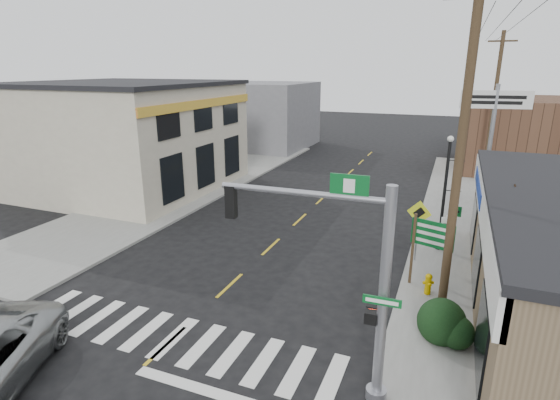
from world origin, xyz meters
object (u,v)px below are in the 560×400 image
at_px(traffic_signal_pole, 356,271).
at_px(utility_pole_far, 493,108).
at_px(guide_sign, 432,241).
at_px(bare_tree, 541,197).
at_px(lamp_post, 447,185).
at_px(fire_hydrant, 428,283).
at_px(dance_center_sign, 493,120).
at_px(utility_pole_near, 459,160).

xyz_separation_m(traffic_signal_pole, utility_pole_far, (3.96, 23.94, 1.81)).
distance_m(guide_sign, utility_pole_far, 17.95).
bearing_deg(bare_tree, lamp_post, 125.86).
xyz_separation_m(fire_hydrant, bare_tree, (3.07, 0.49, 3.39)).
distance_m(traffic_signal_pole, bare_tree, 7.84).
bearing_deg(fire_hydrant, traffic_signal_pole, -103.97).
xyz_separation_m(guide_sign, lamp_post, (0.27, 3.83, 1.16)).
bearing_deg(lamp_post, traffic_signal_pole, -100.99).
bearing_deg(dance_center_sign, traffic_signal_pole, -111.35).
height_order(dance_center_sign, utility_pole_far, utility_pole_far).
distance_m(bare_tree, utility_pole_far, 17.62).
relative_size(bare_tree, utility_pole_near, 0.47).
bearing_deg(utility_pole_far, utility_pole_near, -97.50).
height_order(traffic_signal_pole, lamp_post, traffic_signal_pole).
bearing_deg(dance_center_sign, fire_hydrant, -110.63).
xyz_separation_m(fire_hydrant, utility_pole_far, (2.50, 18.05, 4.72)).
xyz_separation_m(fire_hydrant, utility_pole_near, (0.50, -1.57, 4.82)).
relative_size(traffic_signal_pole, lamp_post, 1.10).
relative_size(fire_hydrant, bare_tree, 0.16).
bearing_deg(lamp_post, utility_pole_near, -89.05).
height_order(lamp_post, utility_pole_near, utility_pole_near).
relative_size(fire_hydrant, utility_pole_far, 0.08).
distance_m(fire_hydrant, bare_tree, 4.60).
bearing_deg(traffic_signal_pole, bare_tree, 52.80).
distance_m(fire_hydrant, utility_pole_near, 5.09).
distance_m(fire_hydrant, utility_pole_far, 18.83).
xyz_separation_m(utility_pole_near, utility_pole_far, (2.00, 19.63, -0.10)).
distance_m(fire_hydrant, lamp_post, 5.11).
bearing_deg(bare_tree, guide_sign, 177.82).
relative_size(utility_pole_near, utility_pole_far, 1.02).
xyz_separation_m(traffic_signal_pole, bare_tree, (4.54, 6.37, 0.48)).
bearing_deg(lamp_post, dance_center_sign, 68.15).
relative_size(guide_sign, fire_hydrant, 3.50).
xyz_separation_m(guide_sign, utility_pole_near, (0.55, -2.18, 3.46)).
bearing_deg(utility_pole_near, fire_hydrant, 105.68).
bearing_deg(guide_sign, utility_pole_near, -57.53).
xyz_separation_m(dance_center_sign, bare_tree, (1.07, -8.81, -1.44)).
bearing_deg(utility_pole_near, traffic_signal_pole, -116.43).
distance_m(traffic_signal_pole, guide_sign, 6.82).
relative_size(guide_sign, utility_pole_near, 0.27).
bearing_deg(bare_tree, fire_hydrant, -170.96).
bearing_deg(guide_sign, fire_hydrant, -67.10).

